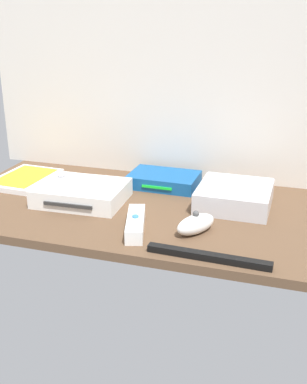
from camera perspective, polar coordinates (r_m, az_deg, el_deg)
The scene contains 10 objects.
ground_plane at distance 115.26cm, azimuth 0.00°, elevation -2.32°, with size 100.00×48.00×2.00cm, color brown.
back_wall at distance 130.11cm, azimuth 3.35°, elevation 15.41°, with size 110.00×1.20×64.00cm, color silver.
game_console at distance 119.07cm, azimuth -8.49°, elevation -0.11°, with size 21.57×17.09×4.40cm.
mini_computer at distance 116.32cm, azimuth 9.57°, elevation -0.47°, with size 17.14×17.14×5.30cm.
game_case at distance 136.57cm, azimuth -15.02°, elevation 1.53°, with size 14.60×19.70×1.56cm.
network_router at distance 128.28cm, azimuth 1.24°, elevation 1.45°, with size 18.24×12.66×3.40cm.
remote_wand at distance 102.98cm, azimuth -2.08°, elevation -3.78°, with size 7.60×15.22×3.40cm.
remote_nunchuk at distance 101.89cm, azimuth 5.02°, elevation -3.80°, with size 9.09×10.80×5.10cm.
remote_classic_pad at distance 116.99cm, azimuth -9.09°, elevation 1.14°, with size 14.53×8.24×2.40cm.
sensor_bar at distance 92.21cm, azimuth 6.52°, elevation -7.62°, with size 24.00×1.80×1.40cm, color black.
Camera 1 is at (31.49, -101.00, 44.74)cm, focal length 44.99 mm.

